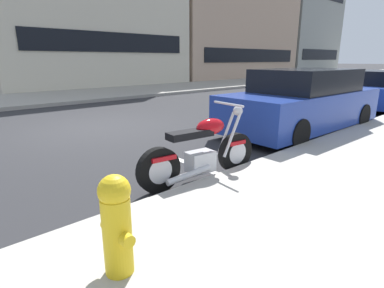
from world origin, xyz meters
The scene contains 9 objects.
ground_plane centered at (0.00, 0.00, 0.00)m, with size 260.00×260.00×0.00m, color #28282B.
sidewalk_far_curb centered at (12.00, 7.06, 0.07)m, with size 120.00×5.00×0.14m, color gray.
parking_stall_stripe centered at (0.00, -3.96, 0.00)m, with size 0.12×2.20×0.01m, color silver.
parked_motorcycle centered at (-0.36, -4.46, 0.42)m, with size 2.01×0.62×1.11m.
parked_car_mid_block centered at (3.73, -3.78, 0.72)m, with size 4.66×1.95×1.50m.
parked_car_across_street centered at (9.48, -3.79, 0.64)m, with size 4.38×1.94×1.33m.
fire_hydrant centered at (-2.34, -5.61, 0.56)m, with size 0.24×0.36×0.80m.
townhouse_far_uphill centered at (19.04, 14.72, 4.62)m, with size 14.19×10.79×9.25m.
townhouse_mid_block centered at (31.44, 13.91, 5.07)m, with size 9.67×9.17×10.13m.
Camera 1 is at (-3.27, -7.48, 1.73)m, focal length 28.42 mm.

